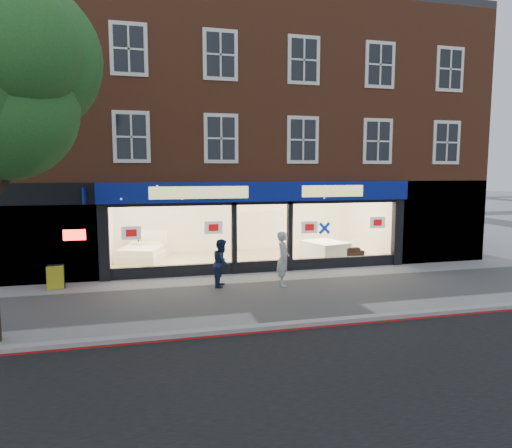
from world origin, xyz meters
name	(u,v)px	position (x,y,z in m)	size (l,w,h in m)	color
ground	(288,293)	(0.00, 0.00, 0.00)	(120.00, 120.00, 0.00)	gray
road	(475,446)	(0.00, -8.00, 0.00)	(60.00, 10.00, 0.01)	black
kerb_line	(329,326)	(0.00, -3.10, 0.01)	(60.00, 0.10, 0.01)	#8C0A07
kerb_stone	(326,322)	(0.00, -2.90, 0.06)	(60.00, 0.25, 0.12)	gray
showroom_floor	(249,259)	(0.00, 5.25, 0.05)	(11.00, 4.50, 0.10)	tan
building	(239,102)	(-0.02, 6.93, 6.67)	(19.00, 8.26, 10.30)	brown
display_bed	(142,253)	(-4.26, 5.89, 0.41)	(2.13, 2.35, 1.10)	white
bedside_table	(139,251)	(-4.40, 6.47, 0.38)	(0.45, 0.45, 0.55)	brown
mattress_stack	(325,250)	(3.10, 4.56, 0.44)	(1.78, 2.03, 0.68)	white
sofa	(342,253)	(3.70, 4.18, 0.35)	(1.68, 0.66, 0.49)	black
a_board	(56,277)	(-6.90, 2.19, 0.39)	(0.51, 0.33, 0.78)	gold
pedestrian_grey	(283,259)	(0.14, 0.97, 0.88)	(0.64, 0.42, 1.75)	#AEB2B6
pedestrian_blue	(222,263)	(-1.80, 1.31, 0.77)	(0.74, 0.58, 1.53)	#172240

